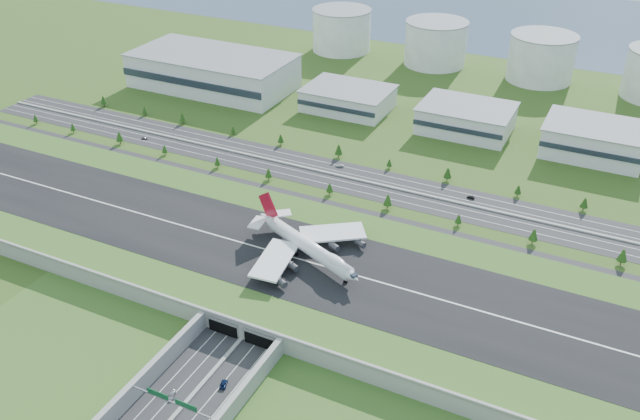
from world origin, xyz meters
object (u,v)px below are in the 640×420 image
at_px(car_0, 172,395).
at_px(car_2, 224,384).
at_px(car_4, 145,138).
at_px(car_7, 340,166).
at_px(fuel_tank_a, 342,30).
at_px(boeing_747, 306,245).
at_px(car_5, 471,197).

bearing_deg(car_0, car_2, 23.08).
bearing_deg(car_0, car_4, 111.39).
bearing_deg(car_7, fuel_tank_a, -171.63).
relative_size(boeing_747, car_2, 12.95).
xyz_separation_m(boeing_747, car_7, (-29.91, 102.19, -13.35)).
relative_size(boeing_747, car_7, 13.33).
relative_size(fuel_tank_a, car_0, 9.89).
bearing_deg(boeing_747, car_0, -71.96).
relative_size(car_4, car_7, 0.78).
xyz_separation_m(car_4, car_7, (129.74, 20.39, 0.06)).
height_order(boeing_747, car_2, boeing_747).
height_order(car_2, car_7, car_7).
bearing_deg(car_4, boeing_747, -135.89).
relative_size(car_4, car_5, 0.91).
distance_m(boeing_747, car_7, 107.31).
bearing_deg(car_4, fuel_tank_a, -28.21).
height_order(car_0, car_2, car_0).
relative_size(car_2, car_7, 1.03).
bearing_deg(car_5, car_4, -75.93).
bearing_deg(car_4, car_2, -152.94).
distance_m(car_0, car_4, 229.55).
distance_m(boeing_747, car_4, 179.89).
height_order(fuel_tank_a, boeing_747, fuel_tank_a).
height_order(car_2, car_4, car_2).
xyz_separation_m(fuel_tank_a, car_4, (-37.37, -224.60, -16.72)).
distance_m(car_2, car_7, 183.89).
relative_size(car_0, car_7, 1.02).
xyz_separation_m(car_0, car_4, (-150.79, 173.08, -0.20)).
distance_m(car_0, car_7, 194.61).
height_order(boeing_747, car_0, boeing_747).
bearing_deg(car_7, car_4, -97.04).
height_order(car_4, car_5, car_5).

